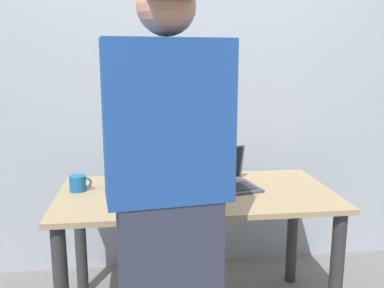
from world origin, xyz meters
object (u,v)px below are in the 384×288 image
beer_bottle_amber (117,168)px  coffee_mug (78,183)px  beer_bottle_brown (113,171)px  beer_bottle_green (134,166)px  person_figure (169,200)px  beer_bottle_dark (134,164)px  laptop (222,179)px

beer_bottle_amber → coffee_mug: bearing=-161.1°
beer_bottle_brown → beer_bottle_green: beer_bottle_green is taller
beer_bottle_green → coffee_mug: (-0.29, -0.01, -0.08)m
beer_bottle_green → person_figure: size_ratio=0.19×
beer_bottle_dark → beer_bottle_green: beer_bottle_green is taller
beer_bottle_amber → beer_bottle_dark: size_ratio=0.97×
laptop → beer_bottle_green: 0.47m
laptop → coffee_mug: size_ratio=3.42×
beer_bottle_brown → beer_bottle_green: (0.11, 0.01, 0.02)m
laptop → person_figure: person_figure is taller
beer_bottle_amber → laptop: bearing=-9.3°
beer_bottle_brown → coffee_mug: (-0.18, 0.01, -0.06)m
coffee_mug → beer_bottle_brown: bearing=-2.2°
beer_bottle_dark → laptop: bearing=-13.9°
beer_bottle_amber → beer_bottle_green: size_ratio=0.88×
beer_bottle_brown → beer_bottle_green: size_ratio=0.86×
beer_bottle_green → coffee_mug: size_ratio=2.76×
beer_bottle_dark → coffee_mug: beer_bottle_dark is taller
beer_bottle_brown → coffee_mug: size_ratio=2.37×
beer_bottle_green → person_figure: person_figure is taller
beer_bottle_brown → person_figure: size_ratio=0.16×
beer_bottle_green → coffee_mug: beer_bottle_green is taller
coffee_mug → beer_bottle_green: bearing=1.2°
laptop → coffee_mug: laptop is taller
person_figure → coffee_mug: 0.77m
beer_bottle_amber → beer_bottle_dark: beer_bottle_dark is taller
beer_bottle_amber → beer_bottle_green: (0.09, -0.06, 0.02)m
laptop → beer_bottle_brown: beer_bottle_brown is taller
beer_bottle_amber → beer_bottle_brown: (-0.01, -0.07, 0.00)m
beer_bottle_amber → coffee_mug: 0.22m
laptop → beer_bottle_amber: 0.56m
beer_bottle_brown → beer_bottle_dark: 0.14m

